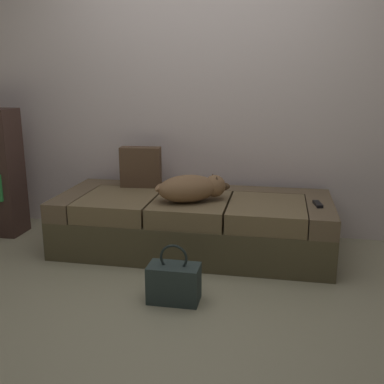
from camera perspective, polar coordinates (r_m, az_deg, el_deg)
The scene contains 7 objects.
ground_plane at distance 2.89m, azimuth -3.60°, elevation -14.26°, with size 10.00×10.00×0.00m, color #9C9678.
back_wall at distance 4.04m, azimuth 1.67°, elevation 14.69°, with size 6.40×0.10×2.80m, color silver.
couch at distance 3.69m, azimuth 0.15°, elevation -3.93°, with size 2.14×0.88×0.45m.
dog_tan at distance 3.46m, azimuth 0.03°, elevation 0.49°, with size 0.57×0.43×0.21m.
tv_remote at distance 3.50m, azimuth 15.33°, elevation -1.45°, with size 0.04×0.15×0.02m, color black.
throw_pillow at distance 3.93m, azimuth -6.38°, elevation 3.09°, with size 0.34×0.12×0.34m, color brown.
handbag at distance 2.92m, azimuth -2.26°, elevation -11.14°, with size 0.32×0.18×0.38m.
Camera 1 is at (0.65, -2.45, 1.40)m, focal length 43.03 mm.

